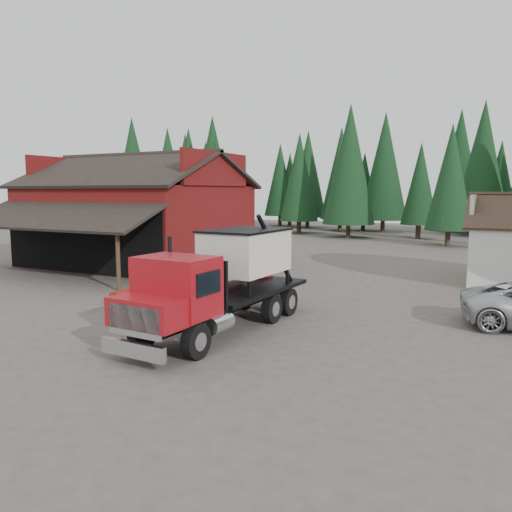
% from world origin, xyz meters
% --- Properties ---
extents(ground, '(120.00, 120.00, 0.00)m').
position_xyz_m(ground, '(0.00, 0.00, 0.00)').
color(ground, '#4A413A').
rests_on(ground, ground).
extents(red_barn, '(12.80, 13.63, 7.18)m').
position_xyz_m(red_barn, '(-11.00, 9.90, 2.69)').
color(red_barn, maroon).
rests_on(red_barn, ground).
extents(conifer_backdrop, '(76.00, 16.00, 16.00)m').
position_xyz_m(conifer_backdrop, '(0.00, 42.00, 0.00)').
color(conifer_backdrop, black).
rests_on(conifer_backdrop, ground).
extents(near_pine_a, '(4.40, 4.40, 11.40)m').
position_xyz_m(near_pine_a, '(-22.00, 28.00, 6.39)').
color(near_pine_a, '#382619').
rests_on(near_pine_a, ground).
extents(near_pine_b, '(3.96, 3.96, 10.40)m').
position_xyz_m(near_pine_b, '(6.00, 30.00, 5.89)').
color(near_pine_b, '#382619').
rests_on(near_pine_b, ground).
extents(near_pine_d, '(5.28, 5.28, 13.40)m').
position_xyz_m(near_pine_d, '(-4.00, 34.00, 7.39)').
color(near_pine_d, '#382619').
rests_on(near_pine_d, ground).
extents(feed_truck, '(2.72, 8.64, 3.85)m').
position_xyz_m(feed_truck, '(2.25, -1.48, 1.80)').
color(feed_truck, black).
rests_on(feed_truck, ground).
extents(equip_box, '(0.75, 1.13, 0.60)m').
position_xyz_m(equip_box, '(-3.22, -0.16, 0.30)').
color(equip_box, maroon).
rests_on(equip_box, ground).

